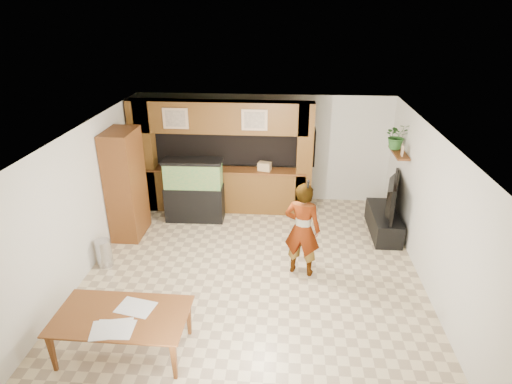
# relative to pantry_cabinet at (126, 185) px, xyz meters

# --- Properties ---
(floor) EXTENTS (6.50, 6.50, 0.00)m
(floor) POSITION_rel_pantry_cabinet_xyz_m (2.70, -1.20, -1.13)
(floor) COLOR beige
(floor) RESTS_ON ground
(ceiling) EXTENTS (6.50, 6.50, 0.00)m
(ceiling) POSITION_rel_pantry_cabinet_xyz_m (2.70, -1.20, 1.47)
(ceiling) COLOR white
(ceiling) RESTS_ON wall_back
(wall_back) EXTENTS (6.00, 0.00, 6.00)m
(wall_back) POSITION_rel_pantry_cabinet_xyz_m (2.70, 2.05, 0.17)
(wall_back) COLOR silver
(wall_back) RESTS_ON floor
(wall_left) EXTENTS (0.00, 6.50, 6.50)m
(wall_left) POSITION_rel_pantry_cabinet_xyz_m (-0.30, -1.20, 0.17)
(wall_left) COLOR silver
(wall_left) RESTS_ON floor
(wall_right) EXTENTS (0.00, 6.50, 6.50)m
(wall_right) POSITION_rel_pantry_cabinet_xyz_m (5.70, -1.20, 0.17)
(wall_right) COLOR silver
(wall_right) RESTS_ON floor
(partition) EXTENTS (4.20, 0.99, 2.60)m
(partition) POSITION_rel_pantry_cabinet_xyz_m (1.75, 1.44, 0.18)
(partition) COLOR brown
(partition) RESTS_ON floor
(wall_clock) EXTENTS (0.05, 0.25, 0.25)m
(wall_clock) POSITION_rel_pantry_cabinet_xyz_m (-0.27, -0.20, 0.77)
(wall_clock) COLOR black
(wall_clock) RESTS_ON wall_left
(wall_shelf) EXTENTS (0.25, 0.90, 0.04)m
(wall_shelf) POSITION_rel_pantry_cabinet_xyz_m (5.55, 0.75, 0.57)
(wall_shelf) COLOR brown
(wall_shelf) RESTS_ON wall_right
(pantry_cabinet) EXTENTS (0.56, 0.92, 2.26)m
(pantry_cabinet) POSITION_rel_pantry_cabinet_xyz_m (0.00, 0.00, 0.00)
(pantry_cabinet) COLOR brown
(pantry_cabinet) RESTS_ON floor
(trash_can) EXTENTS (0.29, 0.29, 0.52)m
(trash_can) POSITION_rel_pantry_cabinet_xyz_m (-0.08, -1.23, -0.87)
(trash_can) COLOR #B2B2B7
(trash_can) RESTS_ON floor
(aquarium) EXTENTS (1.29, 0.48, 1.43)m
(aquarium) POSITION_rel_pantry_cabinet_xyz_m (1.23, 0.75, -0.43)
(aquarium) COLOR black
(aquarium) RESTS_ON floor
(tv_stand) EXTENTS (0.53, 1.46, 0.49)m
(tv_stand) POSITION_rel_pantry_cabinet_xyz_m (5.35, 0.43, -0.89)
(tv_stand) COLOR black
(tv_stand) RESTS_ON floor
(television) EXTENTS (0.51, 1.34, 0.77)m
(television) POSITION_rel_pantry_cabinet_xyz_m (5.35, 0.43, -0.26)
(television) COLOR black
(television) RESTS_ON tv_stand
(photo_frame) EXTENTS (0.05, 0.17, 0.22)m
(photo_frame) POSITION_rel_pantry_cabinet_xyz_m (5.55, 0.52, 0.70)
(photo_frame) COLOR tan
(photo_frame) RESTS_ON wall_shelf
(potted_plant) EXTENTS (0.56, 0.51, 0.55)m
(potted_plant) POSITION_rel_pantry_cabinet_xyz_m (5.52, 0.95, 0.87)
(potted_plant) COLOR #2B5F26
(potted_plant) RESTS_ON wall_shelf
(person) EXTENTS (0.73, 0.57, 1.76)m
(person) POSITION_rel_pantry_cabinet_xyz_m (3.57, -1.17, -0.25)
(person) COLOR #A38859
(person) RESTS_ON floor
(microphone) EXTENTS (0.04, 0.11, 0.17)m
(microphone) POSITION_rel_pantry_cabinet_xyz_m (3.62, -1.33, 0.68)
(microphone) COLOR black
(microphone) RESTS_ON person
(dining_table) EXTENTS (1.82, 1.03, 0.64)m
(dining_table) POSITION_rel_pantry_cabinet_xyz_m (1.07, -3.35, -0.81)
(dining_table) COLOR brown
(dining_table) RESTS_ON floor
(newspaper_a) EXTENTS (0.59, 0.48, 0.01)m
(newspaper_a) POSITION_rel_pantry_cabinet_xyz_m (1.05, -3.60, -0.49)
(newspaper_a) COLOR silver
(newspaper_a) RESTS_ON dining_table
(newspaper_b) EXTENTS (0.53, 0.40, 0.01)m
(newspaper_b) POSITION_rel_pantry_cabinet_xyz_m (1.09, -3.60, -0.49)
(newspaper_b) COLOR silver
(newspaper_b) RESTS_ON dining_table
(newspaper_c) EXTENTS (0.56, 0.46, 0.01)m
(newspaper_c) POSITION_rel_pantry_cabinet_xyz_m (1.22, -3.15, -0.49)
(newspaper_c) COLOR silver
(newspaper_c) RESTS_ON dining_table
(counter_box) EXTENTS (0.32, 0.25, 0.19)m
(counter_box) POSITION_rel_pantry_cabinet_xyz_m (2.76, 1.25, 0.00)
(counter_box) COLOR tan
(counter_box) RESTS_ON partition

